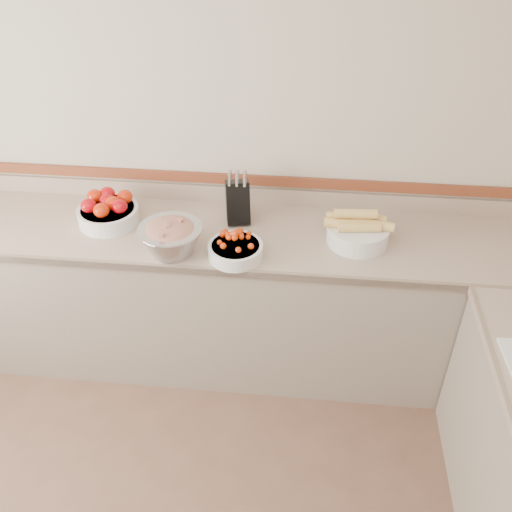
# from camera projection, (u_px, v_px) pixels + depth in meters

# --- Properties ---
(back_wall) EXTENTS (4.00, 0.00, 4.00)m
(back_wall) POSITION_uv_depth(u_px,v_px,m) (204.00, 135.00, 3.05)
(back_wall) COLOR beige
(back_wall) RESTS_ON ground_plane
(counter_back) EXTENTS (4.00, 0.65, 1.08)m
(counter_back) POSITION_uv_depth(u_px,v_px,m) (202.00, 295.00, 3.29)
(counter_back) COLOR tan
(counter_back) RESTS_ON ground_plane
(knife_block) EXTENTS (0.15, 0.17, 0.30)m
(knife_block) POSITION_uv_depth(u_px,v_px,m) (238.00, 201.00, 3.03)
(knife_block) COLOR black
(knife_block) RESTS_ON counter_back
(tomato_bowl) EXTENTS (0.33, 0.33, 0.16)m
(tomato_bowl) POSITION_uv_depth(u_px,v_px,m) (108.00, 211.00, 3.05)
(tomato_bowl) COLOR white
(tomato_bowl) RESTS_ON counter_back
(cherry_tomato_bowl) EXTENTS (0.28, 0.28, 0.15)m
(cherry_tomato_bowl) POSITION_uv_depth(u_px,v_px,m) (235.00, 248.00, 2.81)
(cherry_tomato_bowl) COLOR white
(cherry_tomato_bowl) RESTS_ON counter_back
(corn_bowl) EXTENTS (0.35, 0.32, 0.19)m
(corn_bowl) POSITION_uv_depth(u_px,v_px,m) (358.00, 230.00, 2.91)
(corn_bowl) COLOR white
(corn_bowl) RESTS_ON counter_back
(rhubarb_bowl) EXTENTS (0.32, 0.32, 0.18)m
(rhubarb_bowl) POSITION_uv_depth(u_px,v_px,m) (171.00, 237.00, 2.81)
(rhubarb_bowl) COLOR #B2B2BA
(rhubarb_bowl) RESTS_ON counter_back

